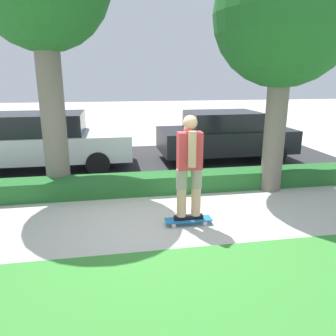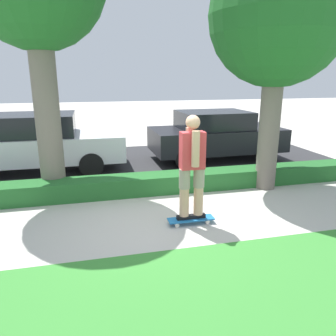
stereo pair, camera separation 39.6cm
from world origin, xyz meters
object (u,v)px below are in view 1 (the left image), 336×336
tree_mid (285,17)px  parked_car_middle (225,135)px  parked_car_front (43,140)px  skater_person (189,166)px  skateboard (188,220)px

tree_mid → parked_car_middle: (-0.14, 2.83, -2.90)m
parked_car_front → tree_mid: bearing=-27.1°
tree_mid → parked_car_middle: bearing=92.8°
skater_person → parked_car_front: bearing=126.5°
skateboard → parked_car_front: 5.37m
skater_person → parked_car_front: size_ratio=0.38×
tree_mid → parked_car_front: size_ratio=1.09×
skateboard → parked_car_middle: parked_car_middle is taller
skater_person → parked_car_middle: (2.15, 4.33, -0.29)m
skateboard → parked_car_middle: bearing=63.5°
skateboard → tree_mid: tree_mid is taller
tree_mid → parked_car_front: tree_mid is taller
skater_person → tree_mid: (2.29, 1.50, 2.60)m
tree_mid → skateboard: bearing=-146.8°
tree_mid → parked_car_front: 6.76m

